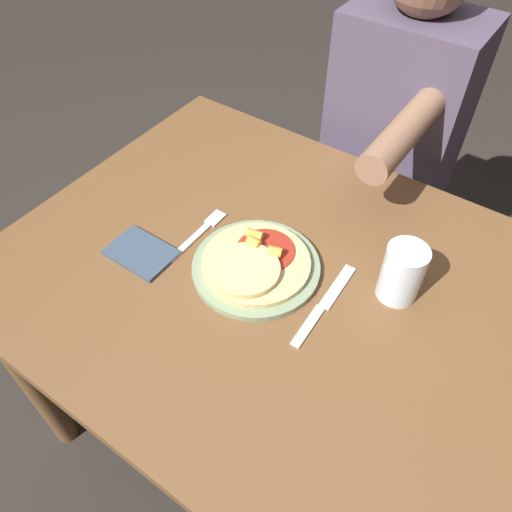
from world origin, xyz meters
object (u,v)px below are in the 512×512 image
dining_table (272,306)px  knife (323,306)px  plate (256,267)px  fork (200,232)px  person_diner (393,135)px  pizza (254,263)px  drinking_glass (402,273)px

dining_table → knife: bearing=-7.5°
plate → fork: 0.16m
knife → plate: bearing=179.2°
plate → knife: bearing=-0.8°
plate → dining_table: bearing=22.9°
knife → person_diner: 0.65m
dining_table → plate: plate is taller
plate → pizza: bearing=-97.8°
plate → fork: (-0.16, 0.02, -0.00)m
plate → knife: 0.16m
pizza → drinking_glass: size_ratio=1.81×
pizza → knife: 0.16m
pizza → knife: bearing=0.8°
knife → person_diner: bearing=102.5°
dining_table → fork: (-0.19, 0.00, 0.11)m
dining_table → drinking_glass: drinking_glass is taller
fork → knife: bearing=-3.2°
plate → drinking_glass: bearing=22.6°
dining_table → plate: 0.12m
knife → dining_table: bearing=172.5°
pizza → fork: 0.16m
dining_table → person_diner: 0.62m
person_diner → dining_table: bearing=-88.2°
plate → person_diner: (0.01, 0.63, -0.04)m
dining_table → knife: 0.17m
dining_table → knife: (0.12, -0.02, 0.11)m
fork → drinking_glass: drinking_glass is taller
plate → knife: size_ratio=1.15×
dining_table → plate: bearing=-157.1°
fork → knife: 0.31m
pizza → knife: pizza is taller
drinking_glass → plate: bearing=-157.4°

